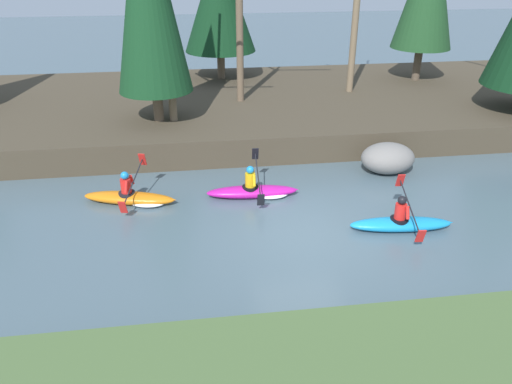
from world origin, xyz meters
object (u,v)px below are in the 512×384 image
(kayaker_trailing, at_px, (133,197))
(boulder_midstream, at_px, (388,158))
(kayaker_lead, at_px, (402,222))
(kayaker_middle, at_px, (256,191))

(kayaker_trailing, distance_m, boulder_midstream, 8.23)
(kayaker_trailing, relative_size, boulder_midstream, 1.57)
(kayaker_lead, xyz_separation_m, boulder_midstream, (0.98, 3.62, 0.28))
(kayaker_trailing, bearing_deg, boulder_midstream, 22.07)
(kayaker_middle, distance_m, boulder_midstream, 4.70)
(kayaker_trailing, bearing_deg, kayaker_lead, -4.99)
(kayaker_lead, distance_m, boulder_midstream, 3.76)
(boulder_midstream, bearing_deg, kayaker_lead, -105.10)
(kayaker_middle, xyz_separation_m, boulder_midstream, (4.54, 1.19, 0.30))
(kayaker_lead, bearing_deg, kayaker_trailing, 166.02)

